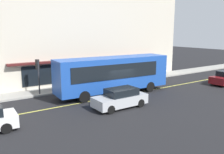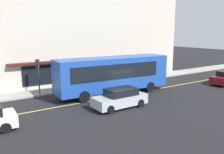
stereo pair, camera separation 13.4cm
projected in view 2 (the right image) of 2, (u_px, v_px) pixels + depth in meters
The scene contains 9 objects.
ground at pixel (119, 96), 21.96m from camera, with size 120.00×120.00×0.00m, color black.
sidewalk at pixel (92, 85), 26.12m from camera, with size 80.00×2.50×0.15m, color #9E9B93.
lane_centre_stripe at pixel (119, 96), 21.96m from camera, with size 36.00×0.16×0.01m, color #D8D14C.
storefront_building at pixel (71, 24), 30.93m from camera, with size 26.40×11.90×13.58m.
bus at pixel (114, 73), 22.31m from camera, with size 11.25×3.12×3.50m.
traffic_light at pixel (38, 68), 21.78m from camera, with size 0.30×0.52×3.20m.
car_silver at pixel (120, 98), 18.52m from camera, with size 4.31×1.87×1.52m.
pedestrian_at_corner at pixel (143, 69), 29.98m from camera, with size 0.34×0.34×1.72m.
pedestrian_near_storefront at pixel (158, 67), 31.47m from camera, with size 0.34×0.34×1.69m.
Camera 2 is at (-12.32, -17.30, 5.89)m, focal length 38.17 mm.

